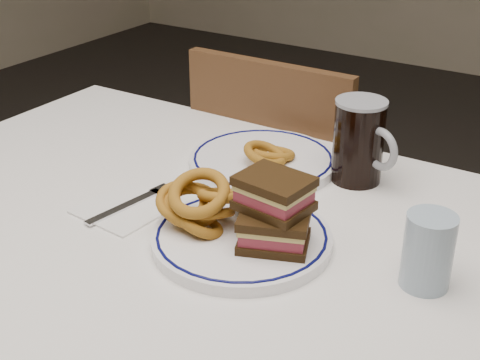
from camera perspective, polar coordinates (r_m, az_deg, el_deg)
The scene contains 11 objects.
dining_table at distance 1.20m, azimuth -3.96°, elevation -7.45°, with size 1.27×0.87×0.75m.
chair_far at distance 1.73m, azimuth 4.14°, elevation -2.13°, with size 0.42×0.42×0.90m.
main_plate at distance 1.06m, azimuth 0.14°, elevation -4.97°, with size 0.29×0.29×0.02m.
reuben_sandwich at distance 1.01m, azimuth 2.93°, elevation -2.71°, with size 0.13×0.12×0.11m.
onion_rings_main at distance 1.07m, azimuth -3.48°, elevation -2.06°, with size 0.14×0.12×0.12m.
ketchup_ramekin at distance 1.11m, azimuth 0.84°, elevation -1.82°, with size 0.06×0.06×0.03m.
beer_mug at distance 1.25m, azimuth 10.19°, elevation 3.30°, with size 0.14×0.10×0.16m.
water_glass at distance 0.98m, azimuth 15.74°, elevation -5.86°, with size 0.07×0.07×0.11m, color #92A9BD.
far_plate at distance 1.32m, azimuth 1.96°, elevation 1.68°, with size 0.29×0.29×0.02m.
onion_rings_far at distance 1.30m, azimuth 2.48°, elevation 2.27°, with size 0.09×0.12×0.06m.
napkin_fork at distance 1.18m, azimuth -9.70°, elevation -2.32°, with size 0.15×0.19×0.01m.
Camera 1 is at (0.60, -0.80, 1.32)m, focal length 50.00 mm.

